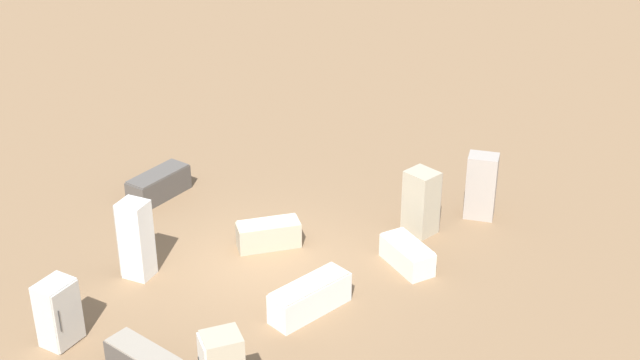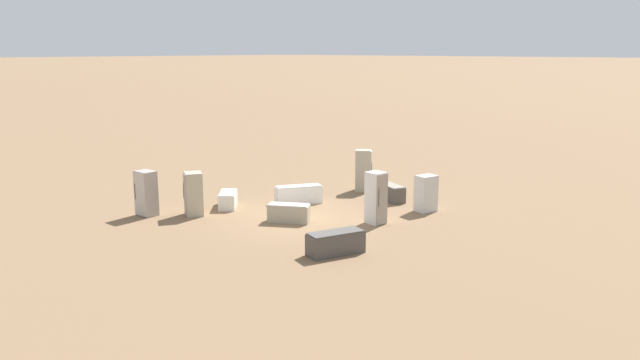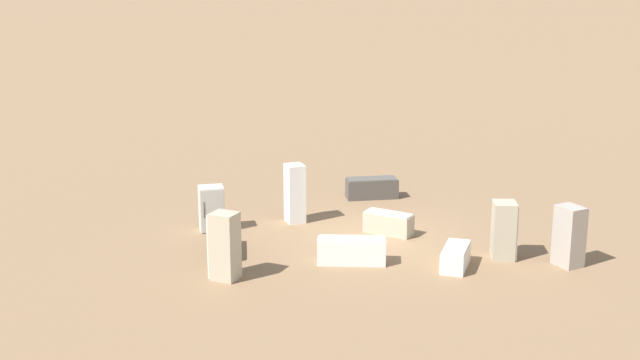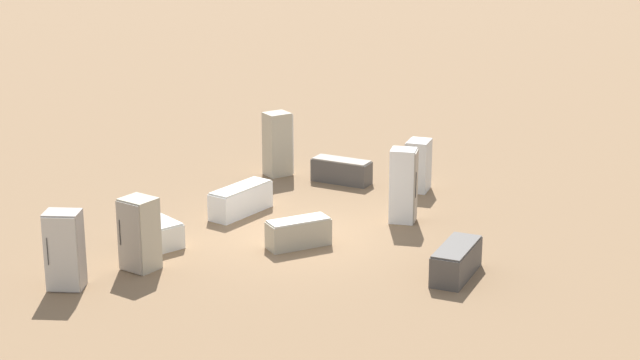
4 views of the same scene
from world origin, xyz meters
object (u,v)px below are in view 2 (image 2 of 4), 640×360
Objects in this scene: discarded_fridge_1 at (389,192)px; discarded_fridge_2 at (299,194)px; discarded_fridge_5 at (193,194)px; discarded_fridge_8 at (426,193)px; discarded_fridge_4 at (363,170)px; discarded_fridge_3 at (336,243)px; discarded_fridge_6 at (289,213)px; discarded_fridge_7 at (146,193)px; discarded_fridge_9 at (376,198)px; discarded_fridge_0 at (228,200)px.

discarded_fridge_2 reaches higher than discarded_fridge_1.
discarded_fridge_5 is at bearing 172.75° from discarded_fridge_1.
discarded_fridge_5 is at bearing 150.14° from discarded_fridge_8.
discarded_fridge_5 reaches higher than discarded_fridge_2.
discarded_fridge_4 is (-3.66, 0.57, 0.57)m from discarded_fridge_2.
discarded_fridge_1 is 3.91m from discarded_fridge_2.
discarded_fridge_4 is at bearing -75.24° from discarded_fridge_5.
discarded_fridge_3 reaches higher than discarded_fridge_1.
discarded_fridge_6 is 0.92× the size of discarded_fridge_7.
discarded_fridge_2 is at bearing -45.41° from discarded_fridge_4.
discarded_fridge_5 is (4.10, -1.70, 0.47)m from discarded_fridge_2.
discarded_fridge_6 is 5.61m from discarded_fridge_8.
discarded_fridge_8 is (-6.43, -0.79, 0.36)m from discarded_fridge_3.
discarded_fridge_2 reaches higher than discarded_fridge_6.
discarded_fridge_2 is 3.74m from discarded_fridge_4.
discarded_fridge_7 is (1.23, -1.34, 0.03)m from discarded_fridge_5.
discarded_fridge_4 is 5.42m from discarded_fridge_9.
discarded_fridge_5 is (1.69, -0.01, 0.53)m from discarded_fridge_0.
discarded_fridge_7 is at bearing 73.60° from discarded_fridge_5.
discarded_fridge_3 reaches higher than discarded_fridge_6.
discarded_fridge_2 is 1.18× the size of discarded_fridge_5.
discarded_fridge_9 is (3.34, 1.78, 0.62)m from discarded_fridge_1.
discarded_fridge_0 is 2.94m from discarded_fridge_2.
discarded_fridge_6 is at bearing -164.58° from discarded_fridge_1.
discarded_fridge_8 reaches higher than discarded_fridge_3.
discarded_fridge_5 reaches higher than discarded_fridge_6.
discarded_fridge_4 reaches higher than discarded_fridge_2.
discarded_fridge_2 is 1.14× the size of discarded_fridge_7.
discarded_fridge_8 is 2.78m from discarded_fridge_9.
discarded_fridge_4 is 4.29m from discarded_fridge_8.
discarded_fridge_8 reaches higher than discarded_fridge_6.
discarded_fridge_2 is 6.76m from discarded_fridge_3.
discarded_fridge_7 reaches higher than discarded_fridge_6.
discarded_fridge_6 is 5.67m from discarded_fridge_7.
discarded_fridge_9 is (2.74, -0.41, 0.24)m from discarded_fridge_8.
discarded_fridge_7 is (2.98, -4.80, 0.53)m from discarded_fridge_6.
discarded_fridge_3 is at bearing 34.74° from discarded_fridge_6.
discarded_fridge_4 reaches higher than discarded_fridge_0.
discarded_fridge_0 is at bearing -172.99° from discarded_fridge_3.
discarded_fridge_1 is 2.30m from discarded_fridge_8.
discarded_fridge_9 reaches higher than discarded_fridge_7.
discarded_fridge_1 is 0.94× the size of discarded_fridge_9.
discarded_fridge_4 is 6.16m from discarded_fridge_6.
discarded_fridge_7 is 0.90× the size of discarded_fridge_9.
discarded_fridge_1 is 3.83m from discarded_fridge_9.
discarded_fridge_6 is at bearing -22.27° from discarded_fridge_2.
discarded_fridge_8 is (1.23, 4.10, -0.21)m from discarded_fridge_4.
discarded_fridge_8 reaches higher than discarded_fridge_0.
discarded_fridge_5 is 0.87× the size of discarded_fridge_9.
discarded_fridge_4 is at bearing -112.39° from discarded_fridge_7.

